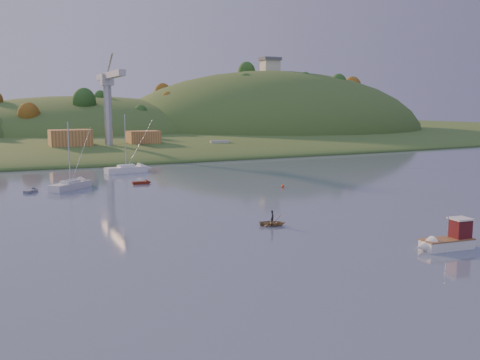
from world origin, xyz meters
name	(u,v)px	position (x,y,z in m)	size (l,w,h in m)	color
ground	(411,280)	(0.00, 0.00, 0.00)	(500.00, 500.00, 0.00)	#3A4960
far_shore	(54,136)	(0.00, 230.00, 0.00)	(620.00, 220.00, 1.50)	#32491D
shore_slope	(76,145)	(0.00, 165.00, 0.00)	(640.00, 150.00, 7.00)	#32491D
hill_center	(83,137)	(10.00, 210.00, 0.00)	(140.00, 120.00, 36.00)	#32491D
hill_right	(270,135)	(95.00, 195.00, 0.00)	(150.00, 130.00, 60.00)	#32491D
hilltop_house	(270,64)	(95.00, 195.00, 33.40)	(9.00, 7.00, 6.45)	beige
hillside_trees	(68,141)	(0.00, 185.00, 0.00)	(280.00, 50.00, 32.00)	#1A4B1A
wharf	(118,150)	(5.00, 122.00, 1.20)	(42.00, 16.00, 2.40)	slate
shed_west	(70,138)	(-8.00, 123.00, 4.80)	(11.00, 8.00, 4.80)	#9F6635
shed_east	(143,138)	(13.00, 124.00, 4.40)	(9.00, 7.00, 4.00)	#9F6635
dock_crane	(109,93)	(2.00, 118.39, 17.17)	(3.20, 28.00, 20.30)	#B7B7BC
fishing_boat	(444,241)	(9.50, 5.71, 0.87)	(6.34, 2.54, 3.94)	silver
sailboat_near	(70,185)	(-17.32, 60.42, 0.73)	(7.63, 7.20, 11.21)	silver
sailboat_far	(126,169)	(-3.47, 78.57, 0.77)	(9.01, 4.03, 12.06)	white
canoe	(272,223)	(-0.37, 21.96, 0.31)	(2.15, 3.01, 0.62)	#90774F
paddler	(272,219)	(-0.37, 21.96, 0.77)	(0.56, 0.37, 1.55)	black
red_tender	(144,182)	(-4.56, 61.12, 0.24)	(3.44, 1.41, 1.14)	#621C0E
grey_dinghy	(33,191)	(-23.22, 60.00, 0.21)	(2.63, 2.72, 1.03)	slate
work_vessel	(220,147)	(35.00, 118.00, 1.20)	(13.80, 7.73, 3.36)	#515F6B
buoy_1	(283,186)	(15.32, 46.37, 0.25)	(0.50, 0.50, 0.50)	#F4330C
buoy_3	(78,183)	(-15.36, 65.62, 0.25)	(0.50, 0.50, 0.50)	#F4330C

